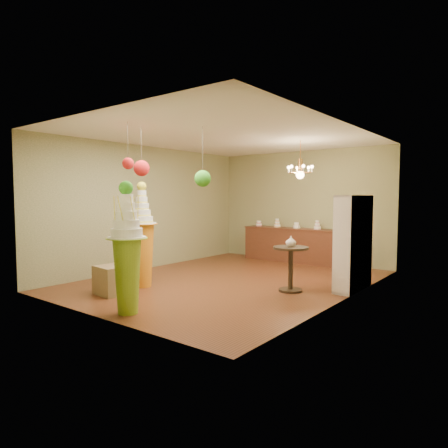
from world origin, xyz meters
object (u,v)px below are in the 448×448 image
Objects in this scene: sideboard at (296,245)px; round_table at (291,263)px; pedestal_green at (127,259)px; pedestal_orange at (143,246)px.

sideboard is 3.61× the size of round_table.
pedestal_green is at bearing -114.61° from round_table.
pedestal_green is 0.66× the size of sideboard.
pedestal_orange is at bearing 132.20° from pedestal_green.
pedestal_green is 0.97× the size of pedestal_orange.
round_table is at bearing -64.16° from sideboard.
sideboard is 3.38m from round_table.
pedestal_orange is 2.89m from round_table.
pedestal_orange is at bearing -150.07° from round_table.
sideboard reaches higher than round_table.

